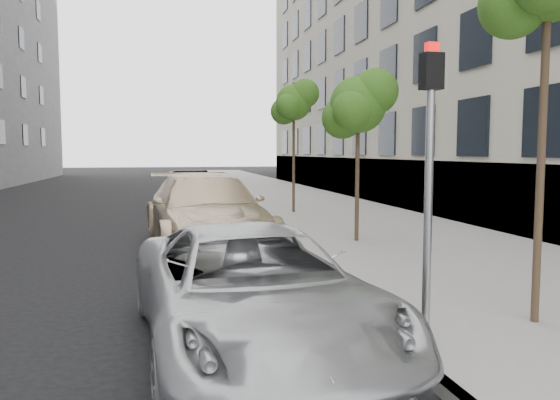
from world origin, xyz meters
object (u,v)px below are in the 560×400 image
object	(u,v)px
sedan_blue	(202,201)
sedan_rear	(187,183)
sedan_black	(191,186)
tree_mid	(359,105)
signal_pole	(430,155)
minivan	(252,292)
tree_far	(294,102)
suv	(206,212)

from	to	relation	value
sedan_blue	sedan_rear	distance (m)	11.56
sedan_black	sedan_rear	size ratio (longest dim) A/B	1.03
tree_mid	signal_pole	world-z (taller)	tree_mid
tree_mid	minivan	distance (m)	7.90
tree_far	minivan	distance (m)	13.87
signal_pole	sedan_blue	distance (m)	12.74
signal_pole	minivan	distance (m)	2.62
tree_mid	signal_pole	bearing A→B (deg)	-103.32
minivan	suv	size ratio (longest dim) A/B	0.84
tree_mid	signal_pole	xyz separation A→B (m)	(-1.54, -6.52, -1.16)
tree_mid	tree_far	distance (m)	6.53
tree_far	sedan_blue	world-z (taller)	tree_far
minivan	sedan_black	world-z (taller)	sedan_black
signal_pole	sedan_blue	world-z (taller)	signal_pole
tree_mid	sedan_black	bearing A→B (deg)	104.72
suv	tree_far	bearing A→B (deg)	54.87
tree_far	tree_mid	bearing A→B (deg)	-90.00
signal_pole	minivan	world-z (taller)	signal_pole
tree_mid	suv	xyz separation A→B (m)	(-3.64, 0.28, -2.52)
tree_far	signal_pole	xyz separation A→B (m)	(-1.54, -13.02, -1.77)
sedan_blue	sedan_rear	size ratio (longest dim) A/B	0.90
tree_mid	sedan_rear	world-z (taller)	tree_mid
sedan_rear	sedan_blue	bearing A→B (deg)	-94.04
minivan	sedan_black	distance (m)	19.12
minivan	sedan_rear	size ratio (longest dim) A/B	1.22
tree_far	signal_pole	bearing A→B (deg)	-96.76
tree_far	signal_pole	world-z (taller)	tree_far
tree_mid	tree_far	size ratio (longest dim) A/B	0.87
tree_mid	sedan_rear	distance (m)	18.08
minivan	suv	distance (m)	6.74
minivan	sedan_rear	xyz separation A→B (m)	(0.33, 24.01, -0.11)
tree_mid	tree_far	world-z (taller)	tree_far
signal_pole	minivan	xyz separation A→B (m)	(-2.11, 0.06, -1.54)
minivan	tree_mid	bearing A→B (deg)	56.06
minivan	suv	bearing A→B (deg)	85.39
minivan	sedan_black	size ratio (longest dim) A/B	1.18
tree_mid	sedan_blue	xyz separation A→B (m)	(-3.33, 5.99, -2.77)
sedan_black	tree_far	bearing A→B (deg)	-67.66
tree_far	minivan	size ratio (longest dim) A/B	0.91
signal_pole	sedan_rear	size ratio (longest dim) A/B	0.81
sedan_blue	suv	bearing A→B (deg)	-96.94
tree_far	minivan	world-z (taller)	tree_far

